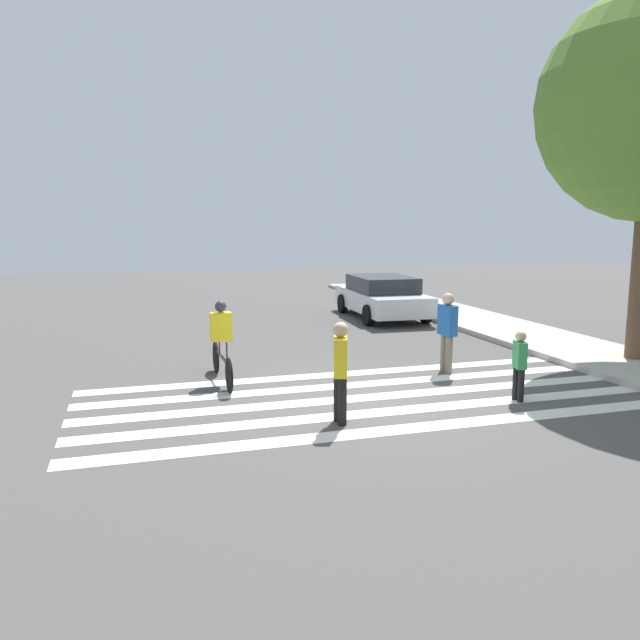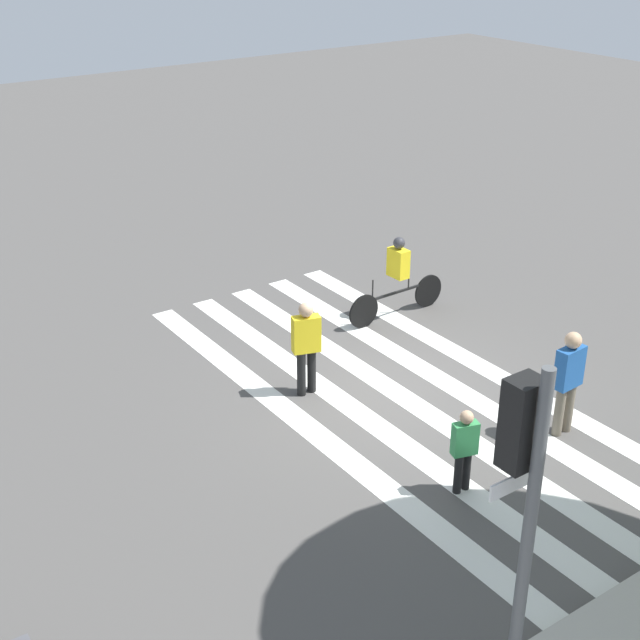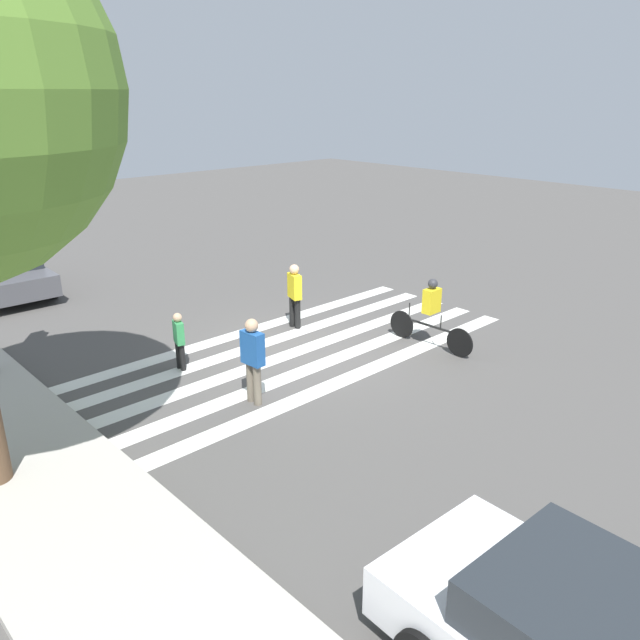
{
  "view_description": "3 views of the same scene",
  "coord_description": "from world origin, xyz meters",
  "px_view_note": "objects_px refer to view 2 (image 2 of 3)",
  "views": [
    {
      "loc": [
        10.07,
        -3.84,
        3.13
      ],
      "look_at": [
        -0.41,
        -0.7,
        1.38
      ],
      "focal_mm": 35.0,
      "sensor_mm": 36.0,
      "label": 1
    },
    {
      "loc": [
        8.16,
        9.52,
        7.26
      ],
      "look_at": [
        1.03,
        -0.7,
        1.32
      ],
      "focal_mm": 50.0,
      "sensor_mm": 36.0,
      "label": 2
    },
    {
      "loc": [
        -9.73,
        8.54,
        5.48
      ],
      "look_at": [
        -0.89,
        0.25,
        1.02
      ],
      "focal_mm": 35.0,
      "sensor_mm": 36.0,
      "label": 3
    }
  ],
  "objects_px": {
    "traffic_light": "(522,482)",
    "cyclist_near_curb": "(398,275)",
    "pedestrian_child_with_backpack": "(568,377)",
    "pedestrian_adult_yellow_jacket": "(464,446)",
    "pedestrian_adult_tall_backpack": "(306,343)"
  },
  "relations": [
    {
      "from": "pedestrian_child_with_backpack",
      "to": "pedestrian_adult_yellow_jacket",
      "type": "xyz_separation_m",
      "value": [
        2.23,
        0.21,
        -0.24
      ]
    },
    {
      "from": "pedestrian_adult_yellow_jacket",
      "to": "pedestrian_child_with_backpack",
      "type": "bearing_deg",
      "value": 22.03
    },
    {
      "from": "cyclist_near_curb",
      "to": "pedestrian_adult_yellow_jacket",
      "type": "bearing_deg",
      "value": 58.49
    },
    {
      "from": "pedestrian_child_with_backpack",
      "to": "cyclist_near_curb",
      "type": "distance_m",
      "value": 4.6
    },
    {
      "from": "traffic_light",
      "to": "cyclist_near_curb",
      "type": "height_order",
      "value": "traffic_light"
    },
    {
      "from": "pedestrian_adult_tall_backpack",
      "to": "traffic_light",
      "type": "bearing_deg",
      "value": 90.2
    },
    {
      "from": "pedestrian_adult_tall_backpack",
      "to": "cyclist_near_curb",
      "type": "xyz_separation_m",
      "value": [
        -3.02,
        -1.41,
        -0.04
      ]
    },
    {
      "from": "cyclist_near_curb",
      "to": "traffic_light",
      "type": "bearing_deg",
      "value": 55.57
    },
    {
      "from": "pedestrian_adult_tall_backpack",
      "to": "pedestrian_child_with_backpack",
      "type": "bearing_deg",
      "value": 145.78
    },
    {
      "from": "traffic_light",
      "to": "cyclist_near_curb",
      "type": "xyz_separation_m",
      "value": [
        -4.98,
        -7.62,
        -1.87
      ]
    },
    {
      "from": "pedestrian_child_with_backpack",
      "to": "pedestrian_adult_tall_backpack",
      "type": "distance_m",
      "value": 4.01
    },
    {
      "from": "cyclist_near_curb",
      "to": "pedestrian_adult_tall_backpack",
      "type": "bearing_deg",
      "value": 23.78
    },
    {
      "from": "traffic_light",
      "to": "pedestrian_adult_yellow_jacket",
      "type": "xyz_separation_m",
      "value": [
        -2.2,
        -2.85,
        -2.03
      ]
    },
    {
      "from": "pedestrian_child_with_backpack",
      "to": "pedestrian_adult_tall_backpack",
      "type": "bearing_deg",
      "value": -55.97
    },
    {
      "from": "traffic_light",
      "to": "pedestrian_adult_yellow_jacket",
      "type": "height_order",
      "value": "traffic_light"
    }
  ]
}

